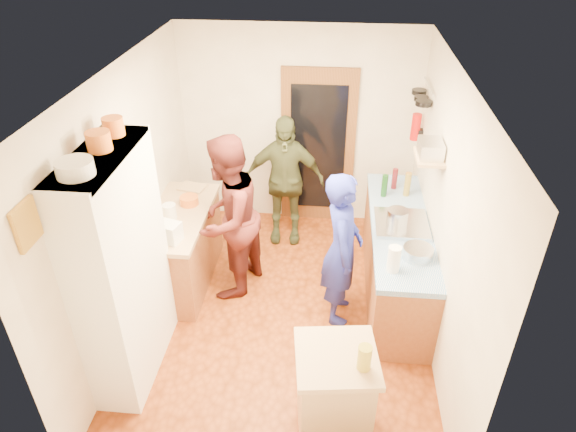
# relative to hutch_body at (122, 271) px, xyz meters

# --- Properties ---
(floor) EXTENTS (3.00, 4.00, 0.02)m
(floor) POSITION_rel_hutch_body_xyz_m (1.30, 0.80, -1.11)
(floor) COLOR #924016
(floor) RESTS_ON ground
(ceiling) EXTENTS (3.00, 4.00, 0.02)m
(ceiling) POSITION_rel_hutch_body_xyz_m (1.30, 0.80, 1.51)
(ceiling) COLOR silver
(ceiling) RESTS_ON ground
(wall_back) EXTENTS (3.00, 0.02, 2.60)m
(wall_back) POSITION_rel_hutch_body_xyz_m (1.30, 2.81, 0.20)
(wall_back) COLOR silver
(wall_back) RESTS_ON ground
(wall_front) EXTENTS (3.00, 0.02, 2.60)m
(wall_front) POSITION_rel_hutch_body_xyz_m (1.30, -1.21, 0.20)
(wall_front) COLOR silver
(wall_front) RESTS_ON ground
(wall_left) EXTENTS (0.02, 4.00, 2.60)m
(wall_left) POSITION_rel_hutch_body_xyz_m (-0.21, 0.80, 0.20)
(wall_left) COLOR silver
(wall_left) RESTS_ON ground
(wall_right) EXTENTS (0.02, 4.00, 2.60)m
(wall_right) POSITION_rel_hutch_body_xyz_m (2.81, 0.80, 0.20)
(wall_right) COLOR silver
(wall_right) RESTS_ON ground
(door_frame) EXTENTS (0.95, 0.06, 2.10)m
(door_frame) POSITION_rel_hutch_body_xyz_m (1.55, 2.77, -0.05)
(door_frame) COLOR brown
(door_frame) RESTS_ON ground
(door_glass) EXTENTS (0.70, 0.02, 1.70)m
(door_glass) POSITION_rel_hutch_body_xyz_m (1.55, 2.74, -0.05)
(door_glass) COLOR black
(door_glass) RESTS_ON door_frame
(hutch_body) EXTENTS (0.40, 1.20, 2.20)m
(hutch_body) POSITION_rel_hutch_body_xyz_m (0.00, 0.00, 0.00)
(hutch_body) COLOR white
(hutch_body) RESTS_ON ground
(hutch_top_shelf) EXTENTS (0.40, 1.14, 0.04)m
(hutch_top_shelf) POSITION_rel_hutch_body_xyz_m (0.00, 0.00, 1.08)
(hutch_top_shelf) COLOR white
(hutch_top_shelf) RESTS_ON hutch_body
(plate_stack) EXTENTS (0.26, 0.26, 0.11)m
(plate_stack) POSITION_rel_hutch_body_xyz_m (0.00, -0.34, 1.15)
(plate_stack) COLOR white
(plate_stack) RESTS_ON hutch_top_shelf
(orange_pot_a) EXTENTS (0.19, 0.19, 0.15)m
(orange_pot_a) POSITION_rel_hutch_body_xyz_m (0.00, 0.07, 1.17)
(orange_pot_a) COLOR orange
(orange_pot_a) RESTS_ON hutch_top_shelf
(orange_pot_b) EXTENTS (0.17, 0.17, 0.15)m
(orange_pot_b) POSITION_rel_hutch_body_xyz_m (0.00, 0.35, 1.17)
(orange_pot_b) COLOR orange
(orange_pot_b) RESTS_ON hutch_top_shelf
(left_counter_base) EXTENTS (0.60, 1.40, 0.85)m
(left_counter_base) POSITION_rel_hutch_body_xyz_m (0.10, 1.25, -0.68)
(left_counter_base) COLOR brown
(left_counter_base) RESTS_ON ground
(left_counter_top) EXTENTS (0.64, 1.44, 0.05)m
(left_counter_top) POSITION_rel_hutch_body_xyz_m (0.10, 1.25, -0.23)
(left_counter_top) COLOR tan
(left_counter_top) RESTS_ON left_counter_base
(toaster) EXTENTS (0.30, 0.24, 0.20)m
(toaster) POSITION_rel_hutch_body_xyz_m (0.15, 0.77, -0.10)
(toaster) COLOR white
(toaster) RESTS_ON left_counter_top
(kettle) EXTENTS (0.16, 0.16, 0.16)m
(kettle) POSITION_rel_hutch_body_xyz_m (0.05, 1.17, -0.12)
(kettle) COLOR white
(kettle) RESTS_ON left_counter_top
(orange_bowl) EXTENTS (0.24, 0.24, 0.09)m
(orange_bowl) POSITION_rel_hutch_body_xyz_m (0.18, 1.47, -0.15)
(orange_bowl) COLOR orange
(orange_bowl) RESTS_ON left_counter_top
(chopping_board) EXTENTS (0.34, 0.28, 0.02)m
(chopping_board) POSITION_rel_hutch_body_xyz_m (0.12, 1.83, -0.19)
(chopping_board) COLOR tan
(chopping_board) RESTS_ON left_counter_top
(right_counter_base) EXTENTS (0.60, 2.20, 0.84)m
(right_counter_base) POSITION_rel_hutch_body_xyz_m (2.50, 1.30, -0.68)
(right_counter_base) COLOR brown
(right_counter_base) RESTS_ON ground
(right_counter_top) EXTENTS (0.62, 2.22, 0.06)m
(right_counter_top) POSITION_rel_hutch_body_xyz_m (2.50, 1.30, -0.23)
(right_counter_top) COLOR #1757AC
(right_counter_top) RESTS_ON right_counter_base
(hob) EXTENTS (0.55, 0.58, 0.04)m
(hob) POSITION_rel_hutch_body_xyz_m (2.50, 1.27, -0.18)
(hob) COLOR silver
(hob) RESTS_ON right_counter_top
(pot_on_hob) EXTENTS (0.22, 0.22, 0.14)m
(pot_on_hob) POSITION_rel_hutch_body_xyz_m (2.45, 1.27, -0.09)
(pot_on_hob) COLOR silver
(pot_on_hob) RESTS_ON hob
(bottle_a) EXTENTS (0.07, 0.07, 0.27)m
(bottle_a) POSITION_rel_hutch_body_xyz_m (2.35, 1.87, -0.07)
(bottle_a) COLOR #143F14
(bottle_a) RESTS_ON right_counter_top
(bottle_b) EXTENTS (0.07, 0.07, 0.25)m
(bottle_b) POSITION_rel_hutch_body_xyz_m (2.48, 2.07, -0.07)
(bottle_b) COLOR #591419
(bottle_b) RESTS_ON right_counter_top
(bottle_c) EXTENTS (0.09, 0.09, 0.28)m
(bottle_c) POSITION_rel_hutch_body_xyz_m (2.61, 1.91, -0.06)
(bottle_c) COLOR olive
(bottle_c) RESTS_ON right_counter_top
(paper_towel) EXTENTS (0.12, 0.12, 0.26)m
(paper_towel) POSITION_rel_hutch_body_xyz_m (2.35, 0.49, -0.07)
(paper_towel) COLOR white
(paper_towel) RESTS_ON right_counter_top
(mixing_bowl) EXTENTS (0.29, 0.29, 0.11)m
(mixing_bowl) POSITION_rel_hutch_body_xyz_m (2.60, 0.71, -0.14)
(mixing_bowl) COLOR silver
(mixing_bowl) RESTS_ON right_counter_top
(island_base) EXTENTS (0.62, 0.62, 0.86)m
(island_base) POSITION_rel_hutch_body_xyz_m (1.86, -0.61, -0.67)
(island_base) COLOR tan
(island_base) RESTS_ON ground
(island_top) EXTENTS (0.69, 0.69, 0.05)m
(island_top) POSITION_rel_hutch_body_xyz_m (1.86, -0.61, -0.22)
(island_top) COLOR tan
(island_top) RESTS_ON island_base
(cutting_board) EXTENTS (0.38, 0.32, 0.02)m
(cutting_board) POSITION_rel_hutch_body_xyz_m (1.80, -0.56, -0.21)
(cutting_board) COLOR white
(cutting_board) RESTS_ON island_top
(oil_jar) EXTENTS (0.12, 0.12, 0.21)m
(oil_jar) POSITION_rel_hutch_body_xyz_m (2.05, -0.70, -0.09)
(oil_jar) COLOR #AD9E2D
(oil_jar) RESTS_ON island_top
(pan_rail) EXTENTS (0.02, 0.65, 0.02)m
(pan_rail) POSITION_rel_hutch_body_xyz_m (2.76, 2.33, 0.95)
(pan_rail) COLOR silver
(pan_rail) RESTS_ON wall_right
(pan_hang_a) EXTENTS (0.18, 0.18, 0.05)m
(pan_hang_a) POSITION_rel_hutch_body_xyz_m (2.70, 2.15, 0.82)
(pan_hang_a) COLOR black
(pan_hang_a) RESTS_ON pan_rail
(pan_hang_b) EXTENTS (0.16, 0.16, 0.05)m
(pan_hang_b) POSITION_rel_hutch_body_xyz_m (2.70, 2.35, 0.80)
(pan_hang_b) COLOR black
(pan_hang_b) RESTS_ON pan_rail
(pan_hang_c) EXTENTS (0.17, 0.17, 0.05)m
(pan_hang_c) POSITION_rel_hutch_body_xyz_m (2.70, 2.55, 0.81)
(pan_hang_c) COLOR black
(pan_hang_c) RESTS_ON pan_rail
(wall_shelf) EXTENTS (0.26, 0.42, 0.03)m
(wall_shelf) POSITION_rel_hutch_body_xyz_m (2.67, 1.25, 0.60)
(wall_shelf) COLOR tan
(wall_shelf) RESTS_ON wall_right
(radio) EXTENTS (0.22, 0.30, 0.15)m
(radio) POSITION_rel_hutch_body_xyz_m (2.67, 1.25, 0.69)
(radio) COLOR silver
(radio) RESTS_ON wall_shelf
(ext_bracket) EXTENTS (0.06, 0.10, 0.04)m
(ext_bracket) POSITION_rel_hutch_body_xyz_m (2.77, 2.50, 0.35)
(ext_bracket) COLOR black
(ext_bracket) RESTS_ON wall_right
(fire_extinguisher) EXTENTS (0.11, 0.11, 0.32)m
(fire_extinguisher) POSITION_rel_hutch_body_xyz_m (2.71, 2.50, 0.40)
(fire_extinguisher) COLOR red
(fire_extinguisher) RESTS_ON wall_right
(picture_frame) EXTENTS (0.03, 0.25, 0.30)m
(picture_frame) POSITION_rel_hutch_body_xyz_m (-0.18, -0.75, 0.95)
(picture_frame) COLOR gold
(picture_frame) RESTS_ON wall_left
(person_hob) EXTENTS (0.41, 0.61, 1.68)m
(person_hob) POSITION_rel_hutch_body_xyz_m (1.92, 0.84, -0.26)
(person_hob) COLOR #202896
(person_hob) RESTS_ON ground
(person_left) EXTENTS (0.95, 1.08, 1.85)m
(person_left) POSITION_rel_hutch_body_xyz_m (0.72, 1.21, -0.17)
(person_left) COLOR #4C1B18
(person_left) RESTS_ON ground
(person_back) EXTENTS (1.00, 0.45, 1.68)m
(person_back) POSITION_rel_hutch_body_xyz_m (1.18, 2.24, -0.26)
(person_back) COLOR #393D22
(person_back) RESTS_ON ground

